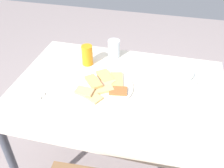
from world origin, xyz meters
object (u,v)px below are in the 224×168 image
at_px(fork, 27,94).
at_px(pide_platter, 104,86).
at_px(paper_napkin, 26,97).
at_px(spoon, 24,99).
at_px(soda_can, 87,55).
at_px(salad_plate_greens, 179,73).
at_px(drinking_glass, 114,49).
at_px(dining_table, 117,101).

bearing_deg(fork, pide_platter, -174.29).
height_order(paper_napkin, spoon, spoon).
height_order(soda_can, fork, soda_can).
bearing_deg(salad_plate_greens, paper_napkin, 26.95).
distance_m(paper_napkin, fork, 0.02).
bearing_deg(soda_can, salad_plate_greens, -179.67).
relative_size(paper_napkin, spoon, 0.88).
bearing_deg(spoon, pide_platter, -170.94).
distance_m(soda_can, spoon, 0.45).
distance_m(drinking_glass, spoon, 0.62).
bearing_deg(soda_can, paper_napkin, 61.20).
bearing_deg(paper_napkin, soda_can, -118.80).
distance_m(soda_can, fork, 0.42).
height_order(pide_platter, paper_napkin, pide_platter).
bearing_deg(dining_table, pide_platter, 9.80).
xyz_separation_m(drinking_glass, spoon, (0.34, 0.52, -0.05)).
distance_m(dining_table, pide_platter, 0.12).
relative_size(salad_plate_greens, paper_napkin, 1.49).
distance_m(salad_plate_greens, spoon, 0.85).
distance_m(dining_table, fork, 0.48).
xyz_separation_m(paper_napkin, spoon, (0.00, 0.02, 0.00)).
xyz_separation_m(salad_plate_greens, soda_can, (0.54, 0.00, 0.04)).
bearing_deg(dining_table, salad_plate_greens, -147.68).
distance_m(salad_plate_greens, soda_can, 0.54).
distance_m(dining_table, soda_can, 0.34).
bearing_deg(salad_plate_greens, dining_table, 32.32).
bearing_deg(pide_platter, salad_plate_greens, -151.34).
relative_size(dining_table, spoon, 6.50).
bearing_deg(spoon, soda_can, -135.99).
bearing_deg(dining_table, soda_can, -40.19).
distance_m(dining_table, drinking_glass, 0.36).
xyz_separation_m(salad_plate_greens, drinking_glass, (0.41, -0.12, 0.04)).
bearing_deg(dining_table, drinking_glass, -72.93).
distance_m(salad_plate_greens, drinking_glass, 0.43).
height_order(dining_table, drinking_glass, drinking_glass).
height_order(salad_plate_greens, drinking_glass, drinking_glass).
bearing_deg(drinking_glass, pide_platter, 94.40).
distance_m(soda_can, drinking_glass, 0.18).
distance_m(pide_platter, spoon, 0.41).
bearing_deg(soda_can, fork, 60.01).
xyz_separation_m(soda_can, spoon, (0.21, 0.40, -0.06)).
height_order(dining_table, pide_platter, pide_platter).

